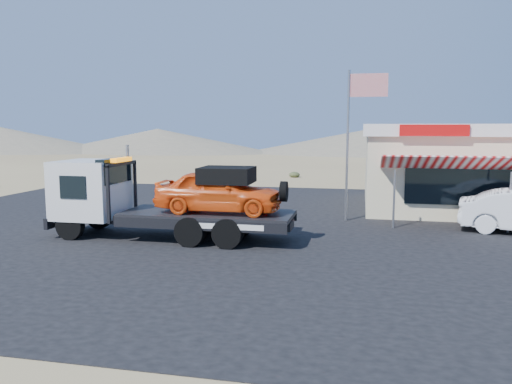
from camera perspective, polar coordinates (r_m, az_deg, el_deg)
ground at (r=17.12m, az=-6.32°, el=-5.43°), size 120.00×120.00×0.00m
asphalt_lot at (r=19.49m, az=2.08°, el=-3.77°), size 32.00×24.00×0.02m
tow_truck at (r=17.25m, az=-10.34°, el=-0.43°), size 8.18×2.43×2.73m
jerky_store at (r=25.40m, az=23.86°, el=2.74°), size 10.40×9.97×3.90m
flagpole at (r=20.33m, az=11.12°, el=7.21°), size 1.55×0.10×6.00m
desert_scrub at (r=33.74m, az=-24.00°, el=0.85°), size 24.06×32.22×0.74m
distant_hills at (r=72.57m, az=0.07°, el=5.96°), size 126.00×48.00×4.20m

